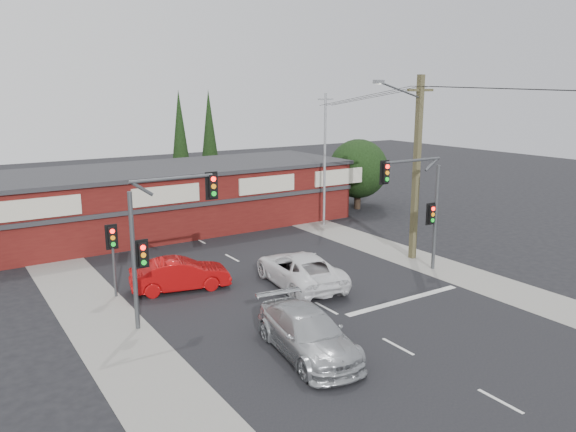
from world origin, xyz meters
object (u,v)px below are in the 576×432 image
silver_suv (308,333)px  red_sedan (180,274)px  utility_pole (415,162)px  shop_building (159,198)px  white_suv (300,269)px

silver_suv → red_sedan: silver_suv is taller
utility_pole → red_sedan: bearing=170.0°
shop_building → silver_suv: bearing=-95.9°
white_suv → shop_building: bearing=-75.5°
utility_pole → silver_suv: bearing=-150.8°
shop_building → utility_pole: bearing=-56.2°
shop_building → utility_pole: size_ratio=2.73×
red_sedan → utility_pole: size_ratio=0.46×
white_suv → shop_building: size_ratio=0.21×
white_suv → utility_pole: 8.95m
silver_suv → shop_building: 20.55m
silver_suv → shop_building: shop_building is taller
shop_building → red_sedan: bearing=-106.0°
white_suv → utility_pole: (7.68, 0.28, 4.59)m
silver_suv → red_sedan: size_ratio=1.18×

